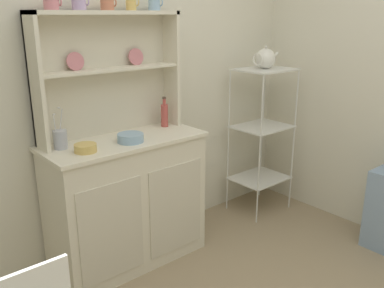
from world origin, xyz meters
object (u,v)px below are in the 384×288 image
at_px(bakers_rack, 262,125).
at_px(bowl_mixing_large, 85,148).
at_px(porcelain_teapot, 265,59).
at_px(hutch_cabinet, 127,200).
at_px(utensil_jar, 60,139).
at_px(cup_rose_0, 51,3).
at_px(jam_bottle, 165,115).
at_px(hutch_shelf_unit, 107,65).

height_order(bakers_rack, bowl_mixing_large, bakers_rack).
height_order(bowl_mixing_large, porcelain_teapot, porcelain_teapot).
xyz_separation_m(hutch_cabinet, utensil_jar, (-0.38, 0.08, 0.48)).
height_order(cup_rose_0, jam_bottle, cup_rose_0).
relative_size(bakers_rack, bowl_mixing_large, 9.44).
distance_m(hutch_shelf_unit, cup_rose_0, 0.50).
bearing_deg(hutch_shelf_unit, cup_rose_0, -172.89).
distance_m(utensil_jar, porcelain_teapot, 1.71).
bearing_deg(bakers_rack, hutch_cabinet, 178.33).
xyz_separation_m(hutch_cabinet, jam_bottle, (0.38, 0.09, 0.51)).
bearing_deg(bowl_mixing_large, cup_rose_0, 101.04).
xyz_separation_m(hutch_shelf_unit, cup_rose_0, (-0.34, -0.04, 0.37)).
bearing_deg(bakers_rack, cup_rose_0, 174.39).
xyz_separation_m(hutch_shelf_unit, porcelain_teapot, (1.28, -0.20, -0.03)).
bearing_deg(jam_bottle, cup_rose_0, 177.15).
distance_m(cup_rose_0, porcelain_teapot, 1.68).
bearing_deg(bowl_mixing_large, hutch_cabinet, 13.64).
relative_size(bowl_mixing_large, porcelain_teapot, 0.52).
distance_m(hutch_cabinet, utensil_jar, 0.62).
xyz_separation_m(cup_rose_0, utensil_jar, (-0.04, -0.04, -0.76)).
relative_size(hutch_cabinet, hutch_shelf_unit, 1.07).
bearing_deg(utensil_jar, cup_rose_0, 46.11).
bearing_deg(cup_rose_0, hutch_shelf_unit, 7.11).
distance_m(bakers_rack, jam_bottle, 0.93).
height_order(jam_bottle, porcelain_teapot, porcelain_teapot).
bearing_deg(porcelain_teapot, cup_rose_0, 174.38).
xyz_separation_m(cup_rose_0, bowl_mixing_large, (0.04, -0.20, -0.79)).
relative_size(hutch_shelf_unit, porcelain_teapot, 3.89).
bearing_deg(hutch_shelf_unit, bowl_mixing_large, -141.76).
bearing_deg(jam_bottle, bakers_rack, -7.80).
distance_m(bakers_rack, porcelain_teapot, 0.54).
bearing_deg(bakers_rack, jam_bottle, 172.20).
distance_m(hutch_cabinet, hutch_shelf_unit, 0.89).
xyz_separation_m(hutch_cabinet, hutch_shelf_unit, (-0.00, 0.16, 0.87)).
height_order(bowl_mixing_large, utensil_jar, utensil_jar).
bearing_deg(hutch_cabinet, cup_rose_0, 160.23).
bearing_deg(hutch_cabinet, bowl_mixing_large, -166.36).
bearing_deg(hutch_cabinet, hutch_shelf_unit, 90.00).
bearing_deg(utensil_jar, porcelain_teapot, -3.97).
xyz_separation_m(hutch_cabinet, bakers_rack, (1.29, -0.04, 0.30)).
height_order(cup_rose_0, bowl_mixing_large, cup_rose_0).
relative_size(bowl_mixing_large, jam_bottle, 0.61).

